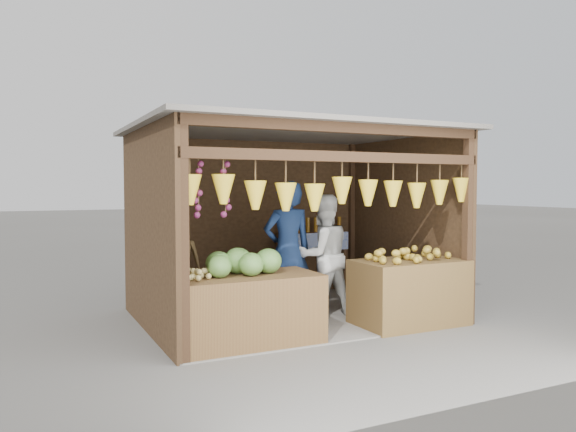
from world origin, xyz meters
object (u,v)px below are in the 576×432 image
object	(u,v)px
counter_right	(409,292)
man_standing	(288,251)
woman_standing	(323,256)
vendor_seated	(180,260)
counter_left	(248,310)

from	to	relation	value
counter_right	man_standing	world-z (taller)	man_standing
man_standing	counter_right	bearing A→B (deg)	147.69
man_standing	woman_standing	bearing A→B (deg)	179.25
vendor_seated	man_standing	bearing A→B (deg)	-172.95
man_standing	vendor_seated	world-z (taller)	man_standing
counter_right	woman_standing	world-z (taller)	woman_standing
man_standing	woman_standing	xyz separation A→B (m)	(0.54, -0.04, -0.09)
counter_left	counter_right	world-z (taller)	counter_right
counter_left	woman_standing	distance (m)	1.80
counter_left	man_standing	size ratio (longest dim) A/B	0.88
counter_left	counter_right	xyz separation A→B (m)	(2.31, -0.06, 0.03)
man_standing	vendor_seated	size ratio (longest dim) A/B	1.69
woman_standing	counter_left	bearing A→B (deg)	29.85
woman_standing	vendor_seated	world-z (taller)	woman_standing
counter_left	counter_right	bearing A→B (deg)	-1.37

